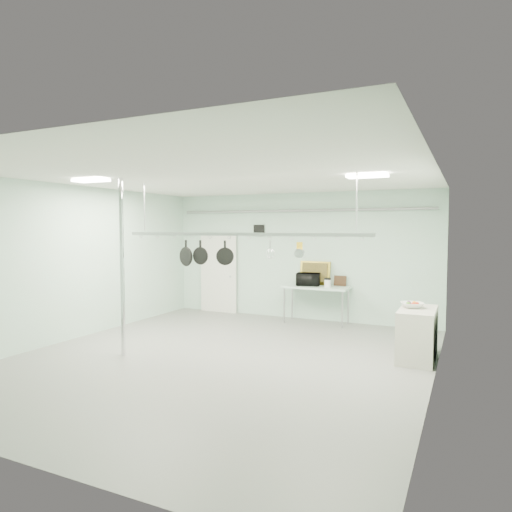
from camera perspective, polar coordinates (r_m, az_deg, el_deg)
The scene contains 25 objects.
floor at distance 8.32m, azimuth -4.32°, elevation -12.62°, with size 8.00×8.00×0.00m, color gray.
ceiling at distance 8.04m, azimuth -4.43°, elevation 9.79°, with size 7.00×8.00×0.02m, color silver.
back_wall at distance 11.65m, azimuth 5.33°, elevation -0.00°, with size 7.00×0.02×3.20m, color #ABCDB8.
right_wall at distance 7.00m, azimuth 21.36°, elevation -2.54°, with size 0.02×8.00×3.20m, color #ABCDB8.
door at distance 12.61m, azimuth -4.65°, elevation -2.24°, with size 1.10×0.10×2.20m, color silver.
wall_vent at distance 12.03m, azimuth 0.37°, elevation 3.22°, with size 0.30×0.04×0.30m, color black.
conduit_pipe at distance 11.55m, azimuth 5.21°, elevation 5.68°, with size 0.07×0.07×6.60m, color gray.
chrome_pole at distance 8.52m, azimuth -16.40°, elevation -1.41°, with size 0.08×0.08×3.20m, color silver.
prep_table at distance 11.17m, azimuth 7.53°, elevation -4.13°, with size 1.60×0.70×0.91m.
side_cabinet at distance 8.59m, azimuth 19.52°, elevation -9.19°, with size 0.60×1.20×0.90m, color beige.
pot_rack at distance 8.16m, azimuth -2.13°, elevation 2.95°, with size 4.80×0.06×1.00m.
light_panel_left at distance 8.73m, azimuth -19.95°, elevation 8.89°, with size 0.65×0.30×0.05m, color white.
light_panel_right at distance 7.75m, azimuth 13.74°, elevation 9.71°, with size 0.65×0.30×0.05m, color white.
microwave at distance 11.22m, azimuth 6.55°, elevation -2.92°, with size 0.56×0.38×0.31m, color black.
coffee_canister at distance 10.98m, azimuth 8.93°, elevation -3.40°, with size 0.15×0.15×0.18m, color white.
painting_large at distance 11.45m, azimuth 7.38°, elevation -2.11°, with size 0.78×0.05×0.58m, color gold.
painting_small at distance 11.29m, azimuth 10.48°, elevation -3.06°, with size 0.30×0.04×0.25m, color #352012.
fruit_bowl at distance 8.57m, azimuth 18.95°, elevation -5.82°, with size 0.39×0.39×0.10m, color silver.
skillet_left at distance 8.75m, azimuth -8.75°, elevation 0.38°, with size 0.37×0.06×0.49m, color black, non-canonical shape.
skillet_mid at distance 8.57m, azimuth -6.97°, elevation 0.47°, with size 0.33×0.06×0.45m, color black, non-canonical shape.
skillet_right at distance 8.31m, azimuth -3.90°, elevation 0.43°, with size 0.32×0.06×0.44m, color black, non-canonical shape.
whisk at distance 7.91m, azimuth 1.80°, elevation 0.74°, with size 0.16×0.16×0.31m, color #AAA9AE, non-canonical shape.
grater at distance 7.71m, azimuth 5.46°, elevation 0.92°, with size 0.10×0.02×0.24m, color yellow, non-canonical shape.
saucepan at distance 7.71m, azimuth 5.45°, elevation 0.79°, with size 0.16×0.09×0.28m, color silver, non-canonical shape.
fruit_cluster at distance 8.56m, azimuth 18.95°, elevation -5.56°, with size 0.24×0.24×0.09m, color #AE2310, non-canonical shape.
Camera 1 is at (3.94, -6.95, 2.31)m, focal length 32.00 mm.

